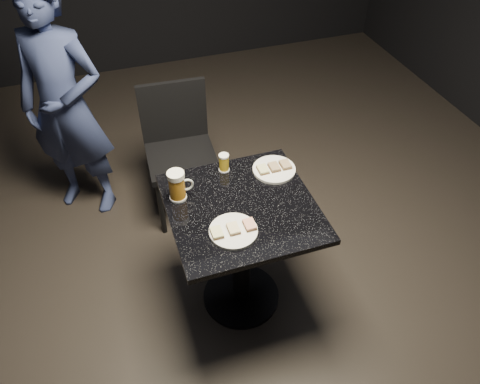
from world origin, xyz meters
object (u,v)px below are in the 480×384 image
plate_large (233,231)px  beer_mug (177,185)px  beer_tumbler (224,163)px  plate_small (274,169)px  table (241,239)px  patron (65,107)px  chair (179,145)px

plate_large → beer_mug: size_ratio=1.40×
beer_tumbler → plate_small: bearing=-19.6°
plate_small → beer_mug: 0.52m
plate_small → table: 0.40m
beer_tumbler → patron: bearing=131.7°
table → beer_mug: beer_mug is taller
chair → table: bearing=-82.2°
plate_small → table: (-0.24, -0.19, -0.25)m
table → chair: bearing=97.8°
table → chair: (-0.12, 0.90, -0.01)m
plate_small → beer_tumbler: size_ratio=2.27×
beer_tumbler → chair: 0.70m
patron → beer_mug: patron is taller
table → patron: bearing=123.8°
plate_large → beer_mug: beer_mug is taller
plate_large → beer_tumbler: beer_tumbler is taller
plate_small → beer_tumbler: 0.26m
patron → chair: bearing=10.8°
plate_small → chair: size_ratio=0.25×
patron → beer_mug: bearing=-33.3°
chair → plate_small: bearing=-62.6°
table → beer_tumbler: (-0.00, 0.28, 0.29)m
patron → plate_small: bearing=-12.6°
plate_small → beer_tumbler: beer_tumbler is taller
patron → table: bearing=-25.7°
patron → beer_mug: size_ratio=9.82×
plate_large → patron: 1.44m
table → plate_large: bearing=-120.3°
plate_large → chair: chair is taller
patron → table: patron is taller
plate_large → beer_tumbler: (0.09, 0.43, 0.04)m
chair → beer_tumbler: bearing=-78.8°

